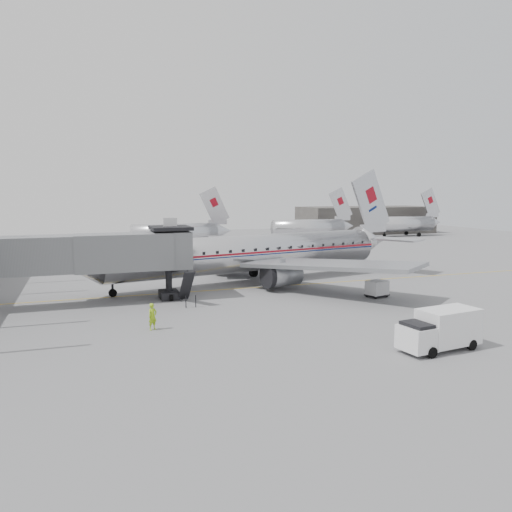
{
  "coord_description": "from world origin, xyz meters",
  "views": [
    {
      "loc": [
        -16.24,
        -39.53,
        9.32
      ],
      "look_at": [
        -0.57,
        5.42,
        3.2
      ],
      "focal_mm": 35.0,
      "sensor_mm": 36.0,
      "label": 1
    }
  ],
  "objects_px": {
    "airliner": "(256,253)",
    "ramp_worker": "(153,317)",
    "baggage_cart_white": "(377,288)",
    "service_van": "(440,329)"
  },
  "relations": [
    {
      "from": "baggage_cart_white",
      "to": "service_van",
      "type": "bearing_deg",
      "value": -124.84
    },
    {
      "from": "airliner",
      "to": "baggage_cart_white",
      "type": "bearing_deg",
      "value": -66.82
    },
    {
      "from": "baggage_cart_white",
      "to": "ramp_worker",
      "type": "relative_size",
      "value": 1.19
    },
    {
      "from": "airliner",
      "to": "ramp_worker",
      "type": "bearing_deg",
      "value": -141.99
    },
    {
      "from": "baggage_cart_white",
      "to": "ramp_worker",
      "type": "distance_m",
      "value": 20.85
    },
    {
      "from": "airliner",
      "to": "baggage_cart_white",
      "type": "relative_size",
      "value": 17.31
    },
    {
      "from": "baggage_cart_white",
      "to": "ramp_worker",
      "type": "height_order",
      "value": "ramp_worker"
    },
    {
      "from": "airliner",
      "to": "ramp_worker",
      "type": "relative_size",
      "value": 20.64
    },
    {
      "from": "service_van",
      "to": "ramp_worker",
      "type": "xyz_separation_m",
      "value": [
        -15.52,
        10.01,
        -0.35
      ]
    },
    {
      "from": "airliner",
      "to": "baggage_cart_white",
      "type": "xyz_separation_m",
      "value": [
        7.66,
        -10.89,
        -2.26
      ]
    }
  ]
}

